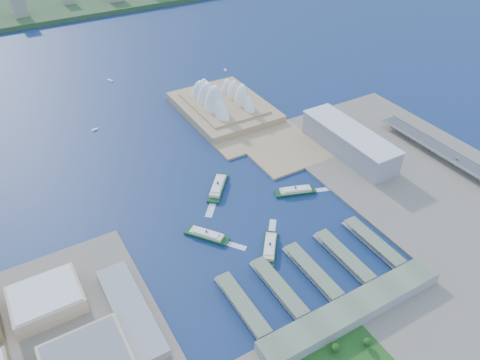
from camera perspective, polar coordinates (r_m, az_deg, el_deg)
ground at (r=534.71m, az=2.66°, el=-6.86°), size 3000.00×3000.00×0.00m
east_land at (r=645.54m, az=23.46°, el=-1.38°), size 240.00×500.00×3.00m
peninsula at (r=759.57m, az=-1.08°, el=7.93°), size 135.00×220.00×3.00m
far_shore at (r=1367.27m, az=-21.40°, el=19.16°), size 2200.00×260.00×12.00m
opera_house at (r=759.88m, az=-2.03°, el=10.52°), size 134.00×180.00×58.00m
toaster_building at (r=671.71m, az=13.15°, el=4.55°), size 45.00×155.00×35.00m
ferry_wharves at (r=496.34m, az=8.81°, el=-11.00°), size 184.00×90.00×9.30m
terminal_building at (r=466.73m, az=13.59°, el=-15.16°), size 200.00×28.00×12.00m
ferry_a at (r=531.18m, az=-4.09°, el=-6.56°), size 41.61×49.49×9.81m
ferry_b at (r=596.96m, az=-2.72°, el=-0.69°), size 50.30×55.24×11.28m
ferry_c at (r=516.29m, az=3.66°, el=-8.08°), size 44.41×51.35×10.28m
ferry_d at (r=594.66m, az=6.77°, el=-1.20°), size 53.95×30.04×9.93m
boat_b at (r=754.35m, az=-17.32°, el=5.90°), size 10.25×5.77×2.62m
boat_c at (r=919.35m, az=-1.81°, el=13.28°), size 5.73×10.80×2.33m
boat_e at (r=907.54m, az=-15.56°, el=11.64°), size 8.01×12.78×2.99m
car_c at (r=690.46m, az=24.95°, el=2.25°), size 1.87×4.60×1.34m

